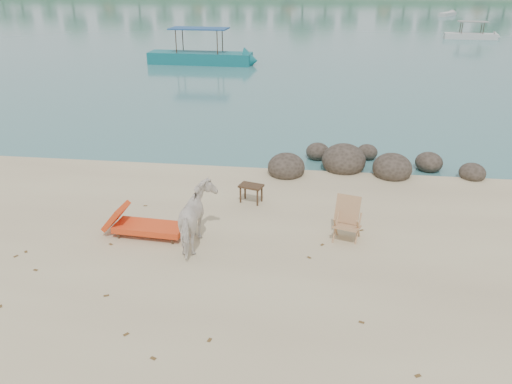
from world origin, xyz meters
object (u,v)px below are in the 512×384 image
boulders (357,164)px  boat_near (199,34)px  side_table (251,195)px  lounge_chair (149,225)px  deck_chair (347,222)px  cow (198,219)px

boulders → boat_near: bearing=116.5°
boulders → boat_near: size_ratio=0.84×
boulders → side_table: boulders is taller
lounge_chair → boat_near: 23.61m
lounge_chair → deck_chair: deck_chair is taller
boulders → side_table: size_ratio=10.72×
lounge_chair → boat_near: bearing=104.4°
lounge_chair → cow: bearing=-9.8°
side_table → deck_chair: 2.92m
cow → side_table: (0.82, 2.36, -0.43)m
cow → deck_chair: 3.28m
boulders → cow: size_ratio=4.01×
boat_near → deck_chair: bearing=-67.2°
lounge_chair → side_table: bearing=49.4°
cow → boat_near: bearing=-81.3°
boat_near → lounge_chair: bearing=-77.7°
side_table → boat_near: boat_near is taller
boulders → boat_near: boat_near is taller
side_table → lounge_chair: 2.90m
boulders → boat_near: 20.58m
side_table → lounge_chair: lounge_chair is taller
cow → lounge_chair: bearing=-18.2°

